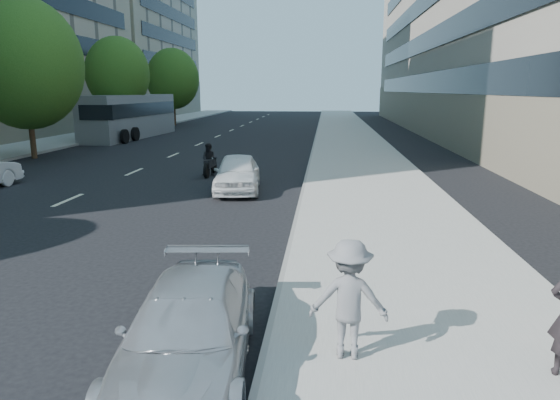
# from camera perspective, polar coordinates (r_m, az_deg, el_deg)

# --- Properties ---
(ground) EXTENTS (160.00, 160.00, 0.00)m
(ground) POSITION_cam_1_polar(r_m,az_deg,el_deg) (9.02, -9.89, -11.90)
(ground) COLOR black
(ground) RESTS_ON ground
(near_sidewalk) EXTENTS (5.00, 120.00, 0.15)m
(near_sidewalk) POSITION_cam_1_polar(r_m,az_deg,el_deg) (28.20, 8.81, 4.98)
(near_sidewalk) COLOR gray
(near_sidewalk) RESTS_ON ground
(far_sidewalk) EXTENTS (4.50, 120.00, 0.15)m
(far_sidewalk) POSITION_cam_1_polar(r_m,az_deg,el_deg) (33.96, -28.92, 4.83)
(far_sidewalk) COLOR gray
(far_sidewalk) RESTS_ON ground
(far_bldg_north) EXTENTS (22.00, 28.00, 28.00)m
(far_bldg_north) POSITION_cam_1_polar(r_m,az_deg,el_deg) (77.68, -20.54, 19.38)
(far_bldg_north) COLOR tan
(far_bldg_north) RESTS_ON ground
(near_building) EXTENTS (14.00, 70.00, 20.00)m
(near_building) POSITION_cam_1_polar(r_m,az_deg,el_deg) (43.01, 26.93, 19.66)
(near_building) COLOR gray
(near_building) RESTS_ON ground
(tree_far_c) EXTENTS (6.00, 6.00, 8.47)m
(tree_far_c) POSITION_cam_1_polar(r_m,az_deg,el_deg) (30.46, -27.16, 13.67)
(tree_far_c) COLOR #382616
(tree_far_c) RESTS_ON ground
(tree_far_d) EXTENTS (4.80, 4.80, 7.65)m
(tree_far_d) POSITION_cam_1_polar(r_m,az_deg,el_deg) (41.15, -18.07, 13.57)
(tree_far_d) COLOR #382616
(tree_far_d) RESTS_ON ground
(tree_far_e) EXTENTS (5.40, 5.40, 7.89)m
(tree_far_e) POSITION_cam_1_polar(r_m,az_deg,el_deg) (54.32, -12.15, 13.38)
(tree_far_e) COLOR #382616
(tree_far_e) RESTS_ON ground
(jogger) EXTENTS (1.09, 0.66, 1.64)m
(jogger) POSITION_cam_1_polar(r_m,az_deg,el_deg) (6.83, 7.89, -11.14)
(jogger) COLOR slate
(jogger) RESTS_ON near_sidewalk
(parked_sedan) EXTENTS (2.03, 4.20, 1.18)m
(parked_sedan) POSITION_cam_1_polar(r_m,az_deg,el_deg) (6.91, -10.41, -14.47)
(parked_sedan) COLOR #ACAEB3
(parked_sedan) RESTS_ON ground
(white_sedan_near) EXTENTS (2.07, 4.17, 1.37)m
(white_sedan_near) POSITION_cam_1_polar(r_m,az_deg,el_deg) (18.57, -4.90, 3.12)
(white_sedan_near) COLOR white
(white_sedan_near) RESTS_ON ground
(motorcycle) EXTENTS (0.71, 2.04, 1.42)m
(motorcycle) POSITION_cam_1_polar(r_m,az_deg,el_deg) (22.07, -8.04, 4.42)
(motorcycle) COLOR black
(motorcycle) RESTS_ON ground
(bus) EXTENTS (3.38, 12.20, 3.30)m
(bus) POSITION_cam_1_polar(r_m,az_deg,el_deg) (41.24, -16.67, 9.13)
(bus) COLOR slate
(bus) RESTS_ON ground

